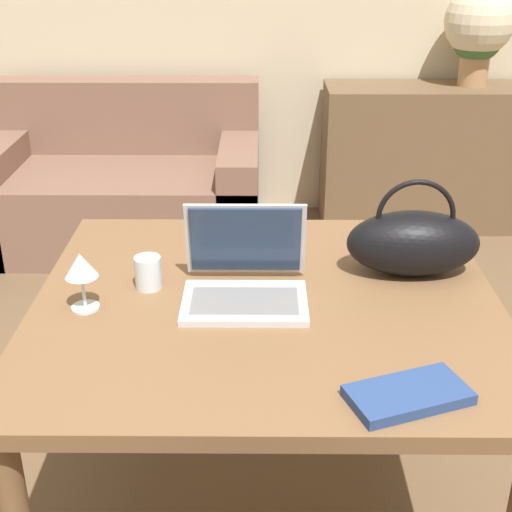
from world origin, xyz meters
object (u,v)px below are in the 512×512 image
handbag (413,242)px  flower_vase (479,28)px  drinking_glass (148,273)px  couch (123,189)px  wine_glass (81,268)px  laptop (245,272)px

handbag → flower_vase: flower_vase is taller
drinking_glass → flower_vase: size_ratio=0.17×
couch → drinking_glass: bearing=-77.2°
couch → wine_glass: 2.24m
couch → handbag: handbag is taller
wine_glass → flower_vase: bearing=56.6°
couch → handbag: (1.15, -1.94, 0.55)m
laptop → flower_vase: bearing=62.8°
couch → wine_glass: wine_glass is taller
wine_glass → flower_vase: (1.57, 2.38, 0.24)m
wine_glass → handbag: handbag is taller
flower_vase → handbag: bearing=-108.7°
couch → drinking_glass: (0.46, -2.03, 0.51)m
drinking_glass → handbag: 0.70m
flower_vase → wine_glass: bearing=-123.4°
drinking_glass → wine_glass: bearing=-141.6°
couch → laptop: size_ratio=4.77×
drinking_glass → wine_glass: wine_glass is taller
drinking_glass → flower_vase: (1.43, 2.27, 0.30)m
couch → handbag: size_ratio=4.18×
flower_vase → couch: bearing=-172.7°
drinking_glass → couch: bearing=102.8°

